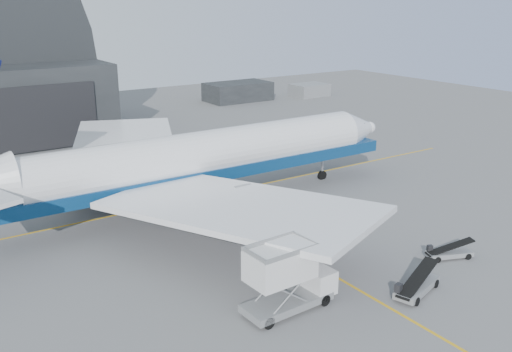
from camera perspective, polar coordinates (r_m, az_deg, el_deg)
ground at (r=49.65m, az=5.47°, el=-8.57°), size 200.00×200.00×0.00m
taxi_lines at (r=59.10m, az=-2.33°, el=-4.13°), size 80.00×42.12×0.02m
distant_bldg_a at (r=127.31m, az=-1.81°, el=7.55°), size 14.00×8.00×4.00m
distant_bldg_b at (r=133.91m, az=5.34°, el=7.97°), size 8.00×6.00×2.80m
airliner at (r=60.36m, az=-6.70°, el=1.54°), size 54.16×52.52×19.01m
catering_truck at (r=41.36m, az=3.09°, el=-10.21°), size 7.31×3.02×4.96m
pushback_tug at (r=55.47m, az=-0.17°, el=-4.90°), size 3.73×2.30×1.68m
belt_loader_a at (r=46.01m, az=15.74°, el=-10.55°), size 5.30×3.01×1.99m
belt_loader_b at (r=52.71m, az=18.72°, el=-7.27°), size 4.29×2.72×1.62m
traffic_cone at (r=47.44m, az=6.77°, el=-9.54°), size 0.39×0.39×0.57m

